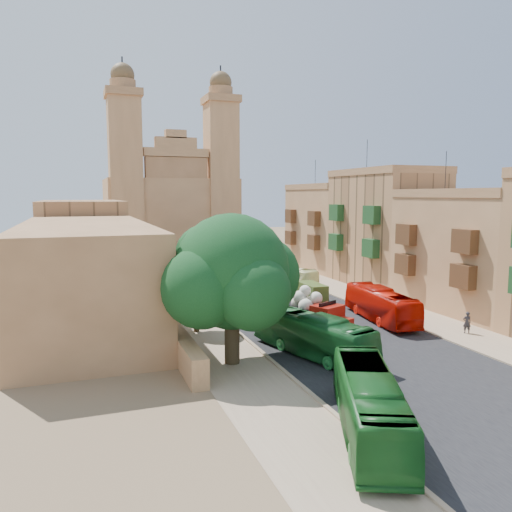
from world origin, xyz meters
TOP-DOWN VIEW (x-y plane):
  - ground at (0.00, 0.00)m, footprint 260.00×260.00m
  - road_surface at (0.00, 30.00)m, footprint 14.00×140.00m
  - sidewalk_east at (9.50, 30.00)m, footprint 5.00×140.00m
  - sidewalk_west at (-9.50, 30.00)m, footprint 5.00×140.00m
  - kerb_east at (7.00, 30.00)m, footprint 0.25×140.00m
  - kerb_west at (-7.00, 30.00)m, footprint 0.25×140.00m
  - townhouse_b at (15.95, 11.00)m, footprint 9.00×14.00m
  - townhouse_c at (15.95, 25.00)m, footprint 9.00×14.00m
  - townhouse_d at (15.95, 39.00)m, footprint 9.00×14.00m
  - west_wall at (-12.50, 20.00)m, footprint 1.00×40.00m
  - west_building_low at (-18.00, 18.00)m, footprint 10.00×28.00m
  - west_building_mid at (-18.00, 44.00)m, footprint 10.00×22.00m
  - church at (-0.00, 78.61)m, footprint 28.00×22.50m
  - ficus_tree at (-9.41, 4.01)m, footprint 9.63×8.86m
  - street_tree_a at (-10.00, 12.00)m, footprint 3.48×3.48m
  - street_tree_b at (-10.00, 24.00)m, footprint 3.54×3.54m
  - street_tree_c at (-10.00, 36.00)m, footprint 3.44×3.44m
  - street_tree_d at (-10.00, 48.00)m, footprint 3.34×3.34m
  - red_truck at (-1.26, 8.94)m, footprint 4.46×6.48m
  - olive_pickup at (4.00, 20.00)m, footprint 1.87×4.05m
  - bus_green_south at (-6.50, -7.27)m, footprint 6.26×10.20m
  - bus_green_north at (-4.00, 3.62)m, footprint 5.08×10.42m
  - bus_red_east at (5.67, 10.10)m, footprint 3.52×10.19m
  - bus_cream_east at (4.00, 27.43)m, footprint 5.38×9.43m
  - car_blue_a at (-1.17, 11.12)m, footprint 2.19×3.84m
  - car_white_a at (-0.58, 27.02)m, footprint 2.23×3.51m
  - car_cream at (1.09, 24.27)m, footprint 2.97×4.88m
  - car_dkblue at (-2.87, 39.89)m, footprint 2.56×5.08m
  - car_white_b at (2.11, 41.41)m, footprint 1.68×3.85m
  - car_blue_b at (-2.32, 59.03)m, footprint 2.77×4.01m
  - pedestrian_a at (9.76, 4.44)m, footprint 0.73×0.62m
  - pedestrian_c at (7.70, 10.31)m, footprint 0.70×1.20m

SIDE VIEW (x-z plane):
  - ground at x=0.00m, z-range 0.00..0.00m
  - road_surface at x=0.00m, z-range 0.00..0.01m
  - sidewalk_east at x=9.50m, z-range 0.00..0.01m
  - sidewalk_west at x=-9.50m, z-range 0.00..0.01m
  - kerb_east at x=7.00m, z-range 0.00..0.12m
  - kerb_west at x=-7.00m, z-range 0.00..0.12m
  - car_white_a at x=-0.58m, z-range 0.00..1.09m
  - car_blue_a at x=-1.17m, z-range 0.00..1.23m
  - car_blue_b at x=-2.32m, z-range 0.00..1.25m
  - car_cream at x=1.09m, z-range 0.00..1.26m
  - car_white_b at x=2.11m, z-range 0.00..1.29m
  - car_dkblue at x=-2.87m, z-range 0.00..1.41m
  - olive_pickup at x=4.00m, z-range -0.02..1.65m
  - pedestrian_a at x=9.76m, z-range 0.00..1.71m
  - west_wall at x=-12.50m, z-range 0.00..1.80m
  - pedestrian_c at x=7.70m, z-range 0.00..1.92m
  - bus_cream_east at x=4.00m, z-range 0.00..2.58m
  - bus_red_east at x=5.67m, z-range 0.00..2.78m
  - bus_green_south at x=-6.50m, z-range 0.00..2.82m
  - bus_green_north at x=-4.00m, z-range 0.00..2.83m
  - red_truck at x=-1.26m, z-range -0.22..3.38m
  - street_tree_d at x=-10.00m, z-range 0.87..6.00m
  - street_tree_c at x=-10.00m, z-range 0.90..6.19m
  - street_tree_a at x=-10.00m, z-range 0.91..6.27m
  - street_tree_b at x=-10.00m, z-range 0.92..6.36m
  - west_building_low at x=-18.00m, z-range 0.00..8.40m
  - west_building_mid at x=-18.00m, z-range 0.00..10.00m
  - townhouse_b at x=15.95m, z-range -1.79..13.11m
  - ficus_tree at x=-9.41m, z-range 0.88..10.51m
  - townhouse_d at x=15.95m, z-range -1.79..14.11m
  - townhouse_c at x=15.95m, z-range -1.79..15.61m
  - church at x=0.00m, z-range -8.63..27.67m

